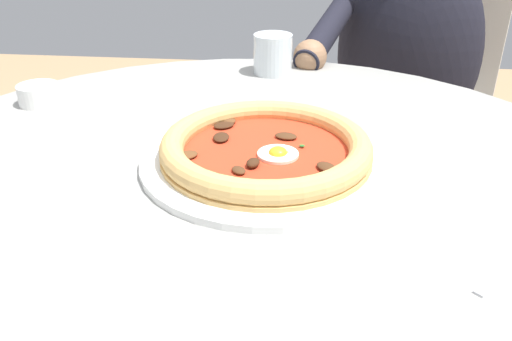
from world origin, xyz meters
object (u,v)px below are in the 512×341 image
Objects in this scene: ramekin_capers at (38,94)px; cafe_chair_diner at (412,103)px; dining_table at (243,253)px; diner_person at (396,129)px; water_glass at (273,57)px; pizza_on_plate at (266,151)px.

ramekin_capers is 1.01m from cafe_chair_diner.
dining_table is 0.93× the size of diner_person.
water_glass is at bearing -131.15° from cafe_chair_diner.
cafe_chair_diner reaches higher than ramekin_capers.
diner_person is (0.31, 0.29, -0.27)m from water_glass.
ramekin_capers is (-0.38, 0.22, 0.14)m from dining_table.
pizza_on_plate is at bearing -112.73° from diner_person.
water_glass is 0.61m from cafe_chair_diner.
dining_table is at bearing -125.18° from pizza_on_plate.
pizza_on_plate is 0.40m from water_glass.
cafe_chair_diner is (0.06, 0.13, 0.03)m from diner_person.
pizza_on_plate is at bearing -86.96° from water_glass.
dining_table is at bearing -113.60° from cafe_chair_diner.
diner_person reaches higher than cafe_chair_diner.
ramekin_capers is 0.06× the size of diner_person.
pizza_on_plate is 0.92m from cafe_chair_diner.
water_glass is at bearing 89.13° from dining_table.
diner_person reaches higher than dining_table.
diner_person is at bearing 66.52° from dining_table.
ramekin_capers is at bearing 155.82° from pizza_on_plate.
cafe_chair_diner is at bearing 67.02° from pizza_on_plate.
dining_table is 0.46m from ramekin_capers.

